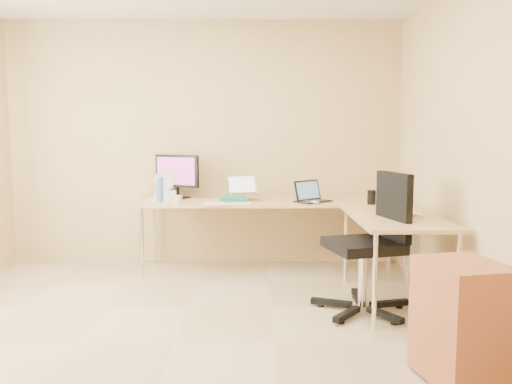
{
  "coord_description": "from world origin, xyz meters",
  "views": [
    {
      "loc": [
        0.54,
        -3.38,
        1.4
      ],
      "look_at": [
        0.55,
        1.1,
        0.9
      ],
      "focal_mm": 36.46,
      "sensor_mm": 36.0,
      "label": 1
    }
  ],
  "objects_px": {
    "mug": "(178,200)",
    "water_bottle": "(160,190)",
    "keyboard": "(228,203)",
    "cabinet": "(462,322)",
    "desk_main": "(273,236)",
    "desk_return": "(394,259)",
    "desk_fan": "(165,186)",
    "office_chair": "(363,250)",
    "laptop_return": "(403,205)",
    "laptop_center": "(244,185)",
    "laptop_black": "(313,191)",
    "monitor": "(177,176)"
  },
  "relations": [
    {
      "from": "mug",
      "to": "water_bottle",
      "type": "xyz_separation_m",
      "value": [
        -0.2,
        0.17,
        0.08
      ]
    },
    {
      "from": "keyboard",
      "to": "mug",
      "type": "distance_m",
      "value": 0.48
    },
    {
      "from": "mug",
      "to": "cabinet",
      "type": "bearing_deg",
      "value": -48.42
    },
    {
      "from": "desk_main",
      "to": "desk_return",
      "type": "relative_size",
      "value": 2.04
    },
    {
      "from": "desk_fan",
      "to": "office_chair",
      "type": "distance_m",
      "value": 2.33
    },
    {
      "from": "desk_main",
      "to": "laptop_return",
      "type": "relative_size",
      "value": 8.96
    },
    {
      "from": "water_bottle",
      "to": "laptop_return",
      "type": "height_order",
      "value": "water_bottle"
    },
    {
      "from": "mug",
      "to": "desk_fan",
      "type": "relative_size",
      "value": 0.35
    },
    {
      "from": "laptop_center",
      "to": "laptop_return",
      "type": "relative_size",
      "value": 1.04
    },
    {
      "from": "laptop_black",
      "to": "laptop_return",
      "type": "distance_m",
      "value": 1.11
    },
    {
      "from": "desk_main",
      "to": "laptop_center",
      "type": "height_order",
      "value": "laptop_center"
    },
    {
      "from": "desk_main",
      "to": "water_bottle",
      "type": "bearing_deg",
      "value": -173.71
    },
    {
      "from": "desk_main",
      "to": "office_chair",
      "type": "relative_size",
      "value": 2.38
    },
    {
      "from": "laptop_black",
      "to": "desk_fan",
      "type": "distance_m",
      "value": 1.55
    },
    {
      "from": "desk_fan",
      "to": "cabinet",
      "type": "distance_m",
      "value": 3.41
    },
    {
      "from": "desk_return",
      "to": "cabinet",
      "type": "height_order",
      "value": "desk_return"
    },
    {
      "from": "desk_return",
      "to": "laptop_center",
      "type": "distance_m",
      "value": 1.7
    },
    {
      "from": "keyboard",
      "to": "laptop_return",
      "type": "distance_m",
      "value": 1.64
    },
    {
      "from": "monitor",
      "to": "cabinet",
      "type": "bearing_deg",
      "value": -24.36
    },
    {
      "from": "desk_return",
      "to": "water_bottle",
      "type": "distance_m",
      "value": 2.33
    },
    {
      "from": "desk_main",
      "to": "office_chair",
      "type": "xyz_separation_m",
      "value": [
        0.66,
        -1.24,
        0.14
      ]
    },
    {
      "from": "desk_return",
      "to": "cabinet",
      "type": "xyz_separation_m",
      "value": [
        -0.0,
        -1.44,
        -0.01
      ]
    },
    {
      "from": "laptop_center",
      "to": "laptop_black",
      "type": "height_order",
      "value": "laptop_center"
    },
    {
      "from": "laptop_center",
      "to": "cabinet",
      "type": "relative_size",
      "value": 0.46
    },
    {
      "from": "desk_return",
      "to": "keyboard",
      "type": "xyz_separation_m",
      "value": [
        -1.42,
        0.7,
        0.38
      ]
    },
    {
      "from": "monitor",
      "to": "laptop_black",
      "type": "relative_size",
      "value": 1.58
    },
    {
      "from": "laptop_center",
      "to": "laptop_black",
      "type": "xyz_separation_m",
      "value": [
        0.69,
        -0.12,
        -0.05
      ]
    },
    {
      "from": "desk_return",
      "to": "laptop_center",
      "type": "bearing_deg",
      "value": 141.71
    },
    {
      "from": "desk_return",
      "to": "monitor",
      "type": "xyz_separation_m",
      "value": [
        -1.98,
        1.2,
        0.6
      ]
    },
    {
      "from": "monitor",
      "to": "laptop_return",
      "type": "relative_size",
      "value": 1.82
    },
    {
      "from": "water_bottle",
      "to": "desk_fan",
      "type": "relative_size",
      "value": 0.94
    },
    {
      "from": "laptop_return",
      "to": "desk_return",
      "type": "bearing_deg",
      "value": 25.24
    },
    {
      "from": "monitor",
      "to": "laptop_return",
      "type": "distance_m",
      "value": 2.37
    },
    {
      "from": "desk_main",
      "to": "keyboard",
      "type": "relative_size",
      "value": 5.93
    },
    {
      "from": "keyboard",
      "to": "mug",
      "type": "xyz_separation_m",
      "value": [
        -0.48,
        -0.0,
        0.03
      ]
    },
    {
      "from": "cabinet",
      "to": "laptop_center",
      "type": "bearing_deg",
      "value": 105.27
    },
    {
      "from": "desk_fan",
      "to": "office_chair",
      "type": "bearing_deg",
      "value": -54.08
    },
    {
      "from": "laptop_return",
      "to": "office_chair",
      "type": "height_order",
      "value": "office_chair"
    },
    {
      "from": "desk_main",
      "to": "desk_fan",
      "type": "distance_m",
      "value": 1.25
    },
    {
      "from": "desk_main",
      "to": "laptop_center",
      "type": "bearing_deg",
      "value": 179.46
    },
    {
      "from": "laptop_center",
      "to": "monitor",
      "type": "bearing_deg",
      "value": 148.09
    },
    {
      "from": "water_bottle",
      "to": "cabinet",
      "type": "xyz_separation_m",
      "value": [
        2.1,
        -2.31,
        -0.5
      ]
    },
    {
      "from": "laptop_black",
      "to": "keyboard",
      "type": "xyz_separation_m",
      "value": [
        -0.84,
        -0.18,
        -0.1
      ]
    },
    {
      "from": "monitor",
      "to": "cabinet",
      "type": "xyz_separation_m",
      "value": [
        1.97,
        -2.64,
        -0.6
      ]
    },
    {
      "from": "laptop_center",
      "to": "office_chair",
      "type": "bearing_deg",
      "value": -68.69
    },
    {
      "from": "keyboard",
      "to": "office_chair",
      "type": "bearing_deg",
      "value": -59.6
    },
    {
      "from": "cabinet",
      "to": "desk_main",
      "type": "bearing_deg",
      "value": 99.56
    },
    {
      "from": "desk_fan",
      "to": "keyboard",
      "type": "bearing_deg",
      "value": -51.29
    },
    {
      "from": "mug",
      "to": "office_chair",
      "type": "distance_m",
      "value": 1.87
    },
    {
      "from": "monitor",
      "to": "laptop_center",
      "type": "relative_size",
      "value": 1.74
    }
  ]
}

